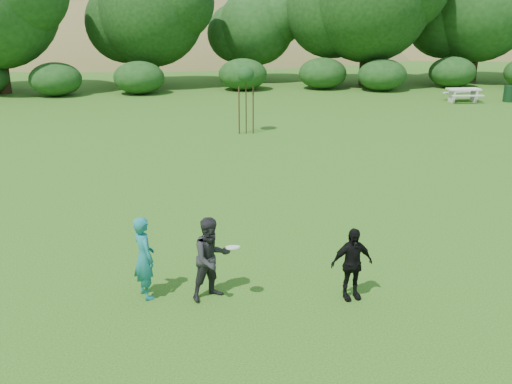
% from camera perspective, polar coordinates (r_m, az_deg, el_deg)
% --- Properties ---
extents(ground, '(120.00, 120.00, 0.00)m').
position_cam_1_polar(ground, '(11.22, 1.65, -10.23)').
color(ground, '#19470C').
rests_on(ground, ground).
extents(player_teal, '(0.61, 0.70, 1.63)m').
position_cam_1_polar(player_teal, '(11.01, -11.12, -6.44)').
color(player_teal, '#197073').
rests_on(player_teal, ground).
extents(player_grey, '(0.99, 0.92, 1.63)m').
position_cam_1_polar(player_grey, '(10.79, -4.48, -6.66)').
color(player_grey, '#242326').
rests_on(player_grey, ground).
extents(player_black, '(0.89, 0.49, 1.43)m').
position_cam_1_polar(player_black, '(10.94, 9.55, -7.09)').
color(player_black, black).
rests_on(player_black, ground).
extents(trash_can_near, '(0.60, 0.60, 0.90)m').
position_cam_1_polar(trash_can_near, '(35.54, 23.98, 8.97)').
color(trash_can_near, '#12321A').
rests_on(trash_can_near, ground).
extents(frisbee, '(0.27, 0.27, 0.08)m').
position_cam_1_polar(frisbee, '(10.47, -2.33, -5.54)').
color(frisbee, white).
rests_on(frisbee, ground).
extents(sapling, '(0.70, 0.70, 2.85)m').
position_cam_1_polar(sapling, '(24.18, -1.02, 11.47)').
color(sapling, '#342514').
rests_on(sapling, ground).
extents(picnic_table, '(1.80, 1.48, 0.76)m').
position_cam_1_polar(picnic_table, '(34.46, 20.02, 9.31)').
color(picnic_table, silver).
rests_on(picnic_table, ground).
extents(hillside, '(150.00, 72.00, 52.00)m').
position_cam_1_polar(hillside, '(80.10, -5.40, 5.94)').
color(hillside, olive).
rests_on(hillside, ground).
extents(tree_row, '(53.92, 10.38, 9.62)m').
position_cam_1_polar(tree_row, '(38.70, 0.76, 17.77)').
color(tree_row, '#3A2616').
rests_on(tree_row, ground).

